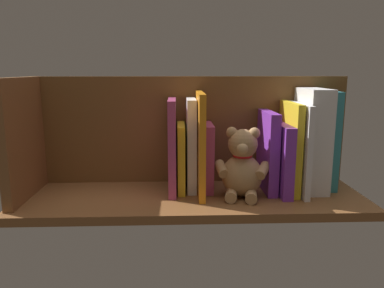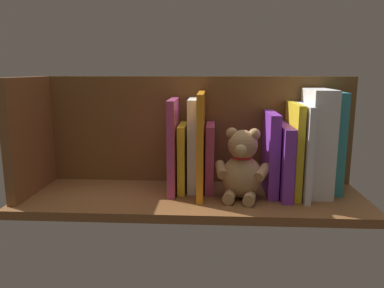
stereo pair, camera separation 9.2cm
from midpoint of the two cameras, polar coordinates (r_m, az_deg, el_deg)
name	(u,v)px [view 2 (the right image)]	position (r cm, az deg, el deg)	size (l,w,h in cm)	color
ground_plane	(192,198)	(100.44, 2.65, -8.33)	(90.39, 29.67, 2.20)	brown
shelf_back_panel	(195,130)	(108.57, 2.82, 2.16)	(90.39, 1.50, 30.83)	brown
shelf_side_divider	(30,136)	(105.79, -21.36, 1.15)	(2.40, 23.67, 30.83)	brown
book_0	(334,142)	(108.44, 23.21, 0.21)	(2.97, 11.83, 26.96)	teal
dictionary_thick_white	(317,142)	(105.15, 21.00, 0.27)	(6.11, 15.10, 27.75)	silver
book_1	(302,150)	(102.72, 18.97, -0.91)	(1.47, 18.68, 23.98)	silver
book_2	(293,149)	(102.94, 17.75, -0.76)	(1.81, 17.04, 24.14)	yellow
book_3	(283,160)	(102.26, 16.28, -2.34)	(2.74, 18.36, 18.62)	purple
book_4	(270,153)	(102.57, 14.46, -1.34)	(2.69, 15.63, 21.64)	purple
teddy_bear	(242,168)	(96.64, 10.40, -3.62)	(14.58, 13.05, 18.29)	tan
book_5	(210,157)	(102.36, 5.34, -2.03)	(2.26, 12.98, 18.23)	#B23F72
book_6	(201,144)	(98.40, 4.07, 0.04)	(1.63, 19.08, 26.91)	orange
book_7	(192,145)	(101.75, 2.66, -0.11)	(2.44, 12.61, 25.05)	silver
book_8	(183,157)	(102.01, 1.18, -2.03)	(1.94, 13.69, 18.23)	yellow
book_9	(174,145)	(100.32, -0.20, -0.24)	(2.01, 15.87, 25.10)	#B23F72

